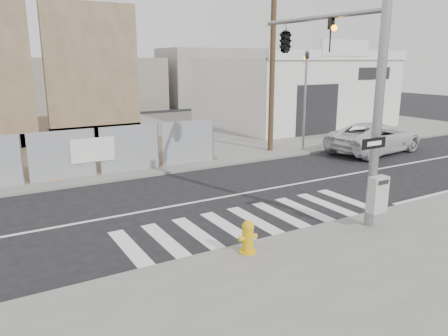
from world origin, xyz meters
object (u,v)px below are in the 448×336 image
suv (375,138)px  traffic_cone_d (157,159)px  signal_pole (313,62)px  traffic_cone_c (56,172)px  auto_shop (293,91)px  fire_hydrant (248,237)px

suv → traffic_cone_d: 11.69m
suv → signal_pole: bearing=111.0°
traffic_cone_c → signal_pole: bearing=-45.7°
signal_pole → auto_shop: size_ratio=0.58×
fire_hydrant → suv: size_ratio=0.15×
auto_shop → suv: bearing=-104.7°
auto_shop → suv: auto_shop is taller
signal_pole → fire_hydrant: 6.40m
fire_hydrant → traffic_cone_d: 9.90m
signal_pole → traffic_cone_d: signal_pole is taller
auto_shop → fire_hydrant: auto_shop is taller
auto_shop → signal_pole: bearing=-127.5°
traffic_cone_c → traffic_cone_d: size_ratio=1.00×
auto_shop → traffic_cone_c: size_ratio=19.34×
traffic_cone_c → traffic_cone_d: bearing=1.7°
suv → fire_hydrant: bearing=112.1°
suv → traffic_cone_c: suv is taller
auto_shop → traffic_cone_d: bearing=-151.3°
signal_pole → traffic_cone_d: 8.88m
fire_hydrant → traffic_cone_c: fire_hydrant is taller
signal_pole → auto_shop: (11.50, 15.01, -2.25)m
signal_pole → traffic_cone_d: bearing=109.6°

